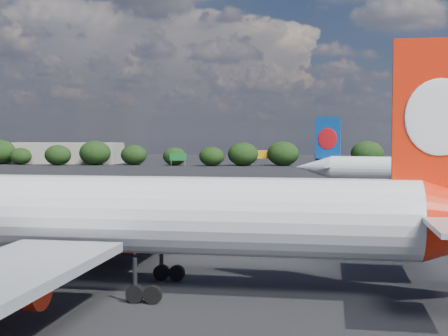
# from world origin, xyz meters

# --- Properties ---
(ground) EXTENTS (500.00, 500.00, 0.00)m
(ground) POSITION_xyz_m (0.00, 60.00, 0.00)
(ground) COLOR black
(ground) RESTS_ON ground
(qantas_airliner) EXTENTS (51.98, 49.42, 16.97)m
(qantas_airliner) POSITION_xyz_m (11.67, 0.58, 5.17)
(qantas_airliner) COLOR silver
(qantas_airliner) RESTS_ON ground
(china_southern_airliner) EXTENTS (43.60, 41.79, 14.44)m
(china_southern_airliner) POSITION_xyz_m (44.90, 77.22, 4.40)
(china_southern_airliner) COLOR silver
(china_southern_airliner) RESTS_ON ground
(terminal_building) EXTENTS (42.00, 16.00, 8.00)m
(terminal_building) POSITION_xyz_m (-65.00, 192.00, 4.00)
(terminal_building) COLOR gray
(terminal_building) RESTS_ON ground
(highway_sign) EXTENTS (6.00, 0.30, 4.50)m
(highway_sign) POSITION_xyz_m (-18.00, 176.00, 3.13)
(highway_sign) COLOR #156929
(highway_sign) RESTS_ON ground
(billboard_yellow) EXTENTS (5.00, 0.30, 5.50)m
(billboard_yellow) POSITION_xyz_m (12.00, 182.00, 3.87)
(billboard_yellow) COLOR gold
(billboard_yellow) RESTS_ON ground
(horizon_treeline) EXTENTS (204.45, 15.85, 9.25)m
(horizon_treeline) POSITION_xyz_m (8.26, 179.81, 4.07)
(horizon_treeline) COLOR black
(horizon_treeline) RESTS_ON ground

